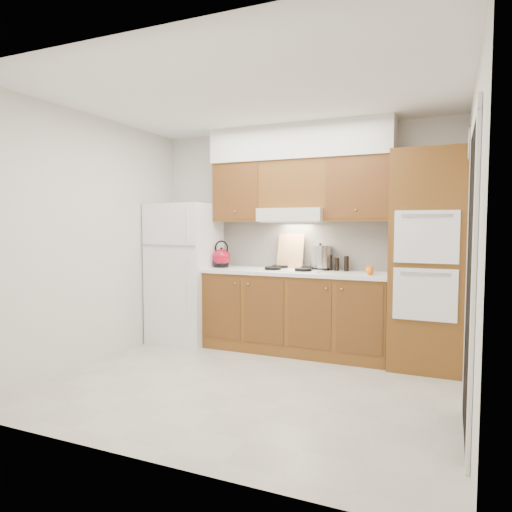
{
  "coord_description": "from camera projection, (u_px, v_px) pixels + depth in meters",
  "views": [
    {
      "loc": [
        1.66,
        -3.74,
        1.47
      ],
      "look_at": [
        -0.14,
        0.45,
        1.15
      ],
      "focal_mm": 32.0,
      "sensor_mm": 36.0,
      "label": 1
    }
  ],
  "objects": [
    {
      "name": "floor",
      "position": [
        251.0,
        384.0,
        4.19
      ],
      "size": [
        3.6,
        3.6,
        0.0
      ],
      "primitive_type": "plane",
      "color": "#B9B4A2",
      "rests_on": "ground"
    },
    {
      "name": "ceiling",
      "position": [
        250.0,
        95.0,
        4.0
      ],
      "size": [
        3.6,
        3.6,
        0.0
      ],
      "primitive_type": "plane",
      "color": "white",
      "rests_on": "wall_back"
    },
    {
      "name": "wall_back",
      "position": [
        301.0,
        238.0,
        5.47
      ],
      "size": [
        3.6,
        0.02,
        2.6
      ],
      "primitive_type": "cube",
      "color": "silver",
      "rests_on": "floor"
    },
    {
      "name": "wall_left",
      "position": [
        95.0,
        240.0,
        4.8
      ],
      "size": [
        0.02,
        3.0,
        2.6
      ],
      "primitive_type": "cube",
      "color": "silver",
      "rests_on": "floor"
    },
    {
      "name": "wall_right",
      "position": [
        472.0,
        247.0,
        3.39
      ],
      "size": [
        0.02,
        3.0,
        2.6
      ],
      "primitive_type": "cube",
      "color": "silver",
      "rests_on": "floor"
    },
    {
      "name": "fridge",
      "position": [
        185.0,
        273.0,
        5.72
      ],
      "size": [
        0.75,
        0.72,
        1.72
      ],
      "primitive_type": "cube",
      "color": "white",
      "rests_on": "floor"
    },
    {
      "name": "base_cabinets",
      "position": [
        295.0,
        313.0,
        5.24
      ],
      "size": [
        2.11,
        0.6,
        0.9
      ],
      "primitive_type": "cube",
      "color": "brown",
      "rests_on": "floor"
    },
    {
      "name": "countertop",
      "position": [
        295.0,
        272.0,
        5.2
      ],
      "size": [
        2.13,
        0.62,
        0.04
      ],
      "primitive_type": "cube",
      "color": "white",
      "rests_on": "base_cabinets"
    },
    {
      "name": "backsplash",
      "position": [
        303.0,
        245.0,
        5.45
      ],
      "size": [
        2.11,
        0.03,
        0.56
      ],
      "primitive_type": "cube",
      "color": "white",
      "rests_on": "countertop"
    },
    {
      "name": "oven_cabinet",
      "position": [
        427.0,
        261.0,
        4.62
      ],
      "size": [
        0.7,
        0.65,
        2.2
      ],
      "primitive_type": "cube",
      "color": "brown",
      "rests_on": "floor"
    },
    {
      "name": "upper_cab_left",
      "position": [
        241.0,
        193.0,
        5.56
      ],
      "size": [
        0.63,
        0.33,
        0.7
      ],
      "primitive_type": "cube",
      "color": "brown",
      "rests_on": "wall_back"
    },
    {
      "name": "upper_cab_right",
      "position": [
        359.0,
        189.0,
        5.0
      ],
      "size": [
        0.73,
        0.33,
        0.7
      ],
      "primitive_type": "cube",
      "color": "brown",
      "rests_on": "wall_back"
    },
    {
      "name": "range_hood",
      "position": [
        293.0,
        215.0,
        5.25
      ],
      "size": [
        0.75,
        0.45,
        0.15
      ],
      "primitive_type": "cube",
      "color": "silver",
      "rests_on": "wall_back"
    },
    {
      "name": "upper_cab_over_hood",
      "position": [
        295.0,
        185.0,
        5.28
      ],
      "size": [
        0.75,
        0.33,
        0.55
      ],
      "primitive_type": "cube",
      "color": "brown",
      "rests_on": "range_hood"
    },
    {
      "name": "soffit",
      "position": [
        299.0,
        143.0,
        5.22
      ],
      "size": [
        2.13,
        0.36,
        0.4
      ],
      "primitive_type": "cube",
      "color": "silver",
      "rests_on": "wall_back"
    },
    {
      "name": "cooktop",
      "position": [
        291.0,
        270.0,
        5.24
      ],
      "size": [
        0.74,
        0.5,
        0.01
      ],
      "primitive_type": "cube",
      "color": "white",
      "rests_on": "countertop"
    },
    {
      "name": "doorway",
      "position": [
        471.0,
        286.0,
        3.09
      ],
      "size": [
        0.02,
        0.9,
        2.1
      ],
      "primitive_type": "cube",
      "color": "black",
      "rests_on": "floor"
    },
    {
      "name": "wall_clock",
      "position": [
        471.0,
        143.0,
        3.84
      ],
      "size": [
        0.02,
        0.3,
        0.3
      ],
      "primitive_type": "cylinder",
      "rotation": [
        0.0,
        1.57,
        0.0
      ],
      "color": "#3F3833",
      "rests_on": "wall_right"
    },
    {
      "name": "kettle",
      "position": [
        222.0,
        258.0,
        5.59
      ],
      "size": [
        0.27,
        0.27,
        0.22
      ],
      "primitive_type": "sphere",
      "rotation": [
        0.0,
        0.0,
        0.29
      ],
      "color": "maroon",
      "rests_on": "countertop"
    },
    {
      "name": "cutting_board",
      "position": [
        291.0,
        252.0,
        5.41
      ],
      "size": [
        0.33,
        0.12,
        0.43
      ],
      "primitive_type": "cube",
      "rotation": [
        -0.21,
        0.0,
        -0.05
      ],
      "color": "tan",
      "rests_on": "countertop"
    },
    {
      "name": "stock_pot",
      "position": [
        320.0,
        257.0,
        5.26
      ],
      "size": [
        0.31,
        0.31,
        0.25
      ],
      "primitive_type": "cylinder",
      "rotation": [
        0.0,
        0.0,
        0.38
      ],
      "color": "silver",
      "rests_on": "cooktop"
    },
    {
      "name": "condiment_a",
      "position": [
        330.0,
        263.0,
        5.22
      ],
      "size": [
        0.06,
        0.06,
        0.18
      ],
      "primitive_type": "cylinder",
      "rotation": [
        0.0,
        0.0,
        -0.29
      ],
      "color": "black",
      "rests_on": "countertop"
    },
    {
      "name": "condiment_b",
      "position": [
        346.0,
        264.0,
        5.13
      ],
      "size": [
        0.05,
        0.05,
        0.17
      ],
      "primitive_type": "cylinder",
      "rotation": [
        0.0,
        0.0,
        0.01
      ],
      "color": "black",
      "rests_on": "countertop"
    },
    {
      "name": "condiment_c",
      "position": [
        337.0,
        264.0,
        5.18
      ],
      "size": [
        0.06,
        0.06,
        0.15
      ],
      "primitive_type": "cylinder",
      "rotation": [
        0.0,
        0.0,
        -0.05
      ],
      "color": "black",
      "rests_on": "countertop"
    },
    {
      "name": "orange_near",
      "position": [
        370.0,
        272.0,
        4.74
      ],
      "size": [
        0.08,
        0.08,
        0.07
      ],
      "primitive_type": "sphere",
      "rotation": [
        0.0,
        0.0,
        -0.08
      ],
      "color": "#F15E0C",
      "rests_on": "countertop"
    },
    {
      "name": "orange_far",
      "position": [
        370.0,
        270.0,
        4.82
      ],
      "size": [
        0.1,
        0.1,
        0.09
      ],
      "primitive_type": "sphere",
      "rotation": [
        0.0,
        0.0,
        -0.2
      ],
      "color": "#DE570B",
      "rests_on": "countertop"
    }
  ]
}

